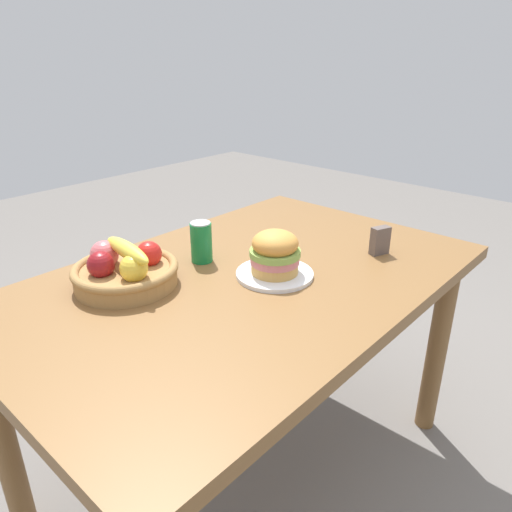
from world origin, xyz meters
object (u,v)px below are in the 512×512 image
object	(u,v)px
plate	(275,274)
sandwich	(275,252)
soda_can	(201,242)
napkin_holder	(380,241)
fruit_basket	(125,270)

from	to	relation	value
plate	sandwich	world-z (taller)	sandwich
soda_can	napkin_holder	world-z (taller)	soda_can
plate	soda_can	size ratio (longest dim) A/B	1.78
soda_can	fruit_basket	xyz separation A→B (m)	(-0.25, 0.03, -0.02)
plate	napkin_holder	distance (m)	0.38
plate	sandwich	size ratio (longest dim) A/B	1.53
fruit_basket	sandwich	bearing A→B (deg)	-40.12
plate	napkin_holder	world-z (taller)	napkin_holder
plate	napkin_holder	size ratio (longest dim) A/B	2.49
sandwich	fruit_basket	distance (m)	0.42
plate	soda_can	distance (m)	0.25
plate	sandwich	bearing A→B (deg)	180.00
plate	sandwich	distance (m)	0.07
plate	fruit_basket	size ratio (longest dim) A/B	0.77
plate	fruit_basket	bearing A→B (deg)	139.88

